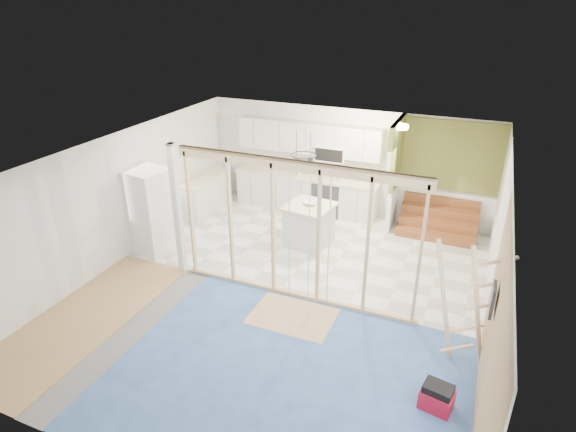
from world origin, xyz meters
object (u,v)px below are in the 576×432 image
at_px(fridge, 151,212).
at_px(ladder, 465,306).
at_px(island, 309,225).
at_px(toolbox, 437,398).

distance_m(fridge, ladder, 6.35).
xyz_separation_m(island, toolbox, (3.17, -3.68, -0.28)).
bearing_deg(toolbox, fridge, 171.45).
height_order(toolbox, ladder, ladder).
height_order(island, toolbox, island).
height_order(island, ladder, ladder).
bearing_deg(ladder, fridge, 145.10).
distance_m(toolbox, ladder, 1.32).
bearing_deg(toolbox, ladder, 92.37).
height_order(fridge, ladder, ladder).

